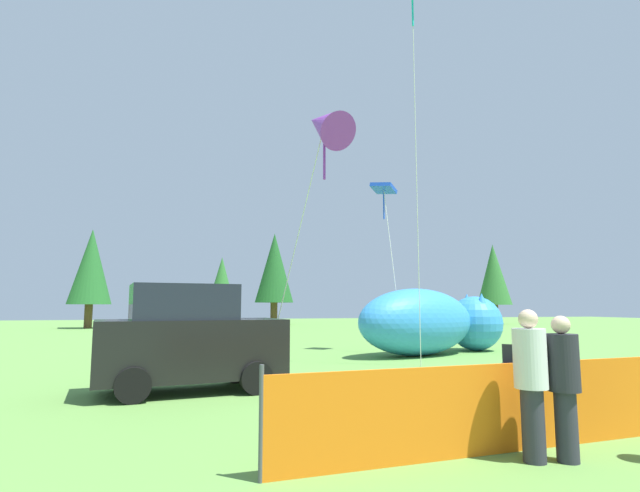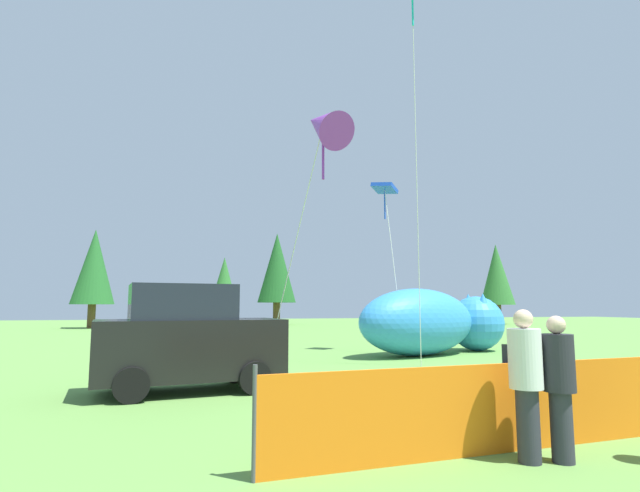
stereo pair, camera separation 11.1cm
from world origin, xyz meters
The scene contains 13 objects.
ground_plane centered at (0.00, 0.00, 0.00)m, with size 120.00×120.00×0.00m, color #609342.
parked_car centered at (-4.92, 1.12, 1.11)m, with size 4.09×2.46×2.27m.
folding_chair centered at (2.64, 0.62, 0.50)m, with size 0.74×0.74×0.88m.
inflatable_cat centered at (3.93, 7.28, 1.13)m, with size 7.22×4.48×2.45m.
safety_fence centered at (0.06, -4.31, 0.55)m, with size 8.51×0.85×1.20m.
spectator_in_red_shirt centered at (-0.58, -4.93, 0.93)m, with size 0.37×0.37×1.70m.
spectator_in_blue_shirt centered at (-0.97, -4.84, 0.97)m, with size 0.39×0.39×1.78m.
kite_blue_box centered at (2.72, 8.81, 6.55)m, with size 1.28×2.33×6.87m.
kite_purple_delta centered at (-2.01, 0.76, 6.00)m, with size 1.71×2.99×6.75m.
horizon_tree_east centered at (-2.33, 33.28, 3.66)m, with size 2.50×2.50×5.97m.
horizon_tree_west centered at (3.04, 38.38, 5.49)m, with size 3.75×3.75×8.95m.
horizon_tree_mid centered at (24.86, 34.36, 4.94)m, with size 3.37×3.37×8.04m.
horizon_tree_northeast centered at (-12.85, 34.04, 4.98)m, with size 3.40×3.40×8.11m.
Camera 2 is at (-4.83, -10.12, 1.82)m, focal length 28.00 mm.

